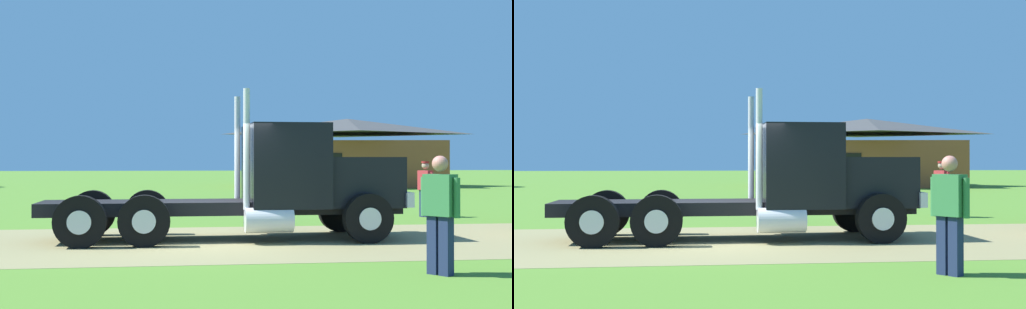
% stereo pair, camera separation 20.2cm
% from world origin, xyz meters
% --- Properties ---
extents(ground_plane, '(200.00, 200.00, 0.00)m').
position_xyz_m(ground_plane, '(0.00, 0.00, 0.00)').
color(ground_plane, '#4D7D27').
extents(dirt_track, '(120.00, 6.22, 0.01)m').
position_xyz_m(dirt_track, '(0.00, 0.00, 0.00)').
color(dirt_track, '#877F51').
rests_on(dirt_track, ground_plane).
extents(truck_foreground_white, '(7.93, 2.67, 3.23)m').
position_xyz_m(truck_foreground_white, '(1.53, 0.50, 1.20)').
color(truck_foreground_white, black).
rests_on(truck_foreground_white, ground_plane).
extents(visitor_standing_near, '(0.48, 0.55, 1.81)m').
position_xyz_m(visitor_standing_near, '(3.22, -4.45, 0.99)').
color(visitor_standing_near, '#33723F').
rests_on(visitor_standing_near, ground_plane).
extents(visitor_far_side, '(0.42, 0.56, 1.71)m').
position_xyz_m(visitor_far_side, '(6.92, 5.43, 0.93)').
color(visitor_far_side, '#B22D33').
rests_on(visitor_far_side, ground_plane).
extents(shed_building, '(13.29, 9.92, 4.59)m').
position_xyz_m(shed_building, '(11.11, 29.90, 2.22)').
color(shed_building, brown).
rests_on(shed_building, ground_plane).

